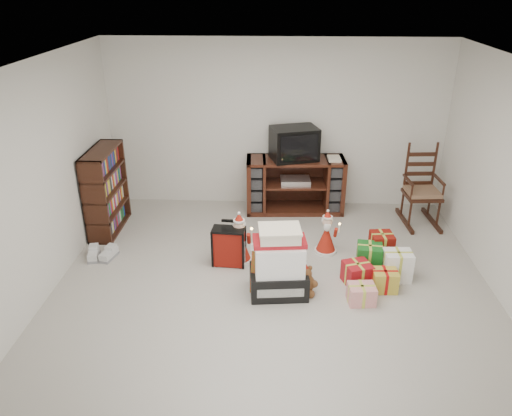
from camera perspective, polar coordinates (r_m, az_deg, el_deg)
The scene contains 13 objects.
room at distance 5.13m, azimuth 2.07°, elevation 1.99°, with size 5.01×5.01×2.51m.
tv_stand at distance 7.49m, azimuth 4.48°, elevation 2.66°, with size 1.47×0.59×0.82m.
bookshelf at distance 7.14m, azimuth -16.75°, elevation 1.77°, with size 0.32×0.96×1.17m.
rocking_chair at distance 7.52m, azimuth 18.29°, elevation 1.42°, with size 0.53×0.82×1.19m.
gift_pile at distance 5.54m, azimuth 2.64°, elevation -6.60°, with size 0.67×0.52×0.80m.
red_suitcase at distance 6.12m, azimuth -3.11°, elevation -4.42°, with size 0.39×0.23×0.58m.
stocking at distance 5.51m, azimuth 0.62°, elevation -7.20°, with size 0.29×0.13×0.63m, color #0C7118, non-canonical shape.
teddy_bear at distance 5.67m, azimuth 5.56°, elevation -8.28°, with size 0.23×0.20×0.34m.
santa_figurine at distance 6.45m, azimuth 8.04°, elevation -3.23°, with size 0.29×0.27×0.59m.
mrs_claus_figurine at distance 6.18m, azimuth -1.91°, elevation -4.02°, with size 0.32×0.31×0.66m.
sneaker_pair at distance 6.63m, azimuth -17.27°, elevation -5.09°, with size 0.38×0.32×0.11m.
gift_cluster at distance 6.03m, azimuth 13.45°, elevation -6.84°, with size 0.83×1.15×0.28m.
crt_television at distance 7.26m, azimuth 4.37°, elevation 7.36°, with size 0.75×0.63×0.47m.
Camera 1 is at (0.03, -4.72, 3.25)m, focal length 35.00 mm.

